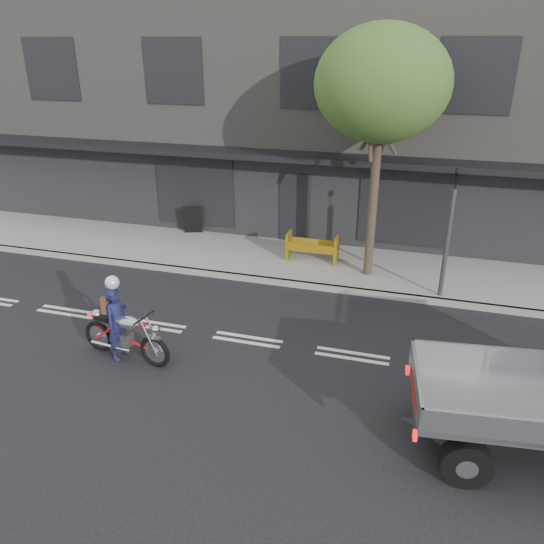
{
  "coord_description": "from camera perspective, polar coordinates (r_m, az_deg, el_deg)",
  "views": [
    {
      "loc": [
        3.5,
        -9.9,
        6.28
      ],
      "look_at": [
        0.44,
        0.5,
        1.54
      ],
      "focal_mm": 35.0,
      "sensor_mm": 36.0,
      "label": 1
    }
  ],
  "objects": [
    {
      "name": "ground",
      "position": [
        12.24,
        -2.65,
        -7.29
      ],
      "size": [
        80.0,
        80.0,
        0.0
      ],
      "primitive_type": "plane",
      "color": "black",
      "rests_on": "ground"
    },
    {
      "name": "sidewalk",
      "position": [
        16.25,
        2.7,
        1.14
      ],
      "size": [
        32.0,
        3.2,
        0.15
      ],
      "primitive_type": "cube",
      "color": "gray",
      "rests_on": "ground"
    },
    {
      "name": "kerb",
      "position": [
        14.82,
        1.22,
        -1.13
      ],
      "size": [
        32.0,
        0.2,
        0.15
      ],
      "primitive_type": "cube",
      "color": "gray",
      "rests_on": "ground"
    },
    {
      "name": "building_main",
      "position": [
        21.61,
        7.32,
        17.39
      ],
      "size": [
        26.0,
        10.0,
        8.0
      ],
      "primitive_type": "cube",
      "color": "slate",
      "rests_on": "ground"
    },
    {
      "name": "street_tree",
      "position": [
        14.19,
        11.77,
        19.12
      ],
      "size": [
        3.4,
        3.4,
        6.74
      ],
      "color": "#382B21",
      "rests_on": "ground"
    },
    {
      "name": "traffic_light_pole",
      "position": [
        14.05,
        18.34,
        3.16
      ],
      "size": [
        0.12,
        0.12,
        3.5
      ],
      "color": "#2D2D30",
      "rests_on": "ground"
    },
    {
      "name": "motorcycle",
      "position": [
        11.71,
        -15.53,
        -6.43
      ],
      "size": [
        2.21,
        0.64,
        1.14
      ],
      "rotation": [
        0.0,
        0.0,
        -0.15
      ],
      "color": "black",
      "rests_on": "ground"
    },
    {
      "name": "rider",
      "position": [
        11.67,
        -16.28,
        -5.33
      ],
      "size": [
        0.47,
        0.65,
        1.63
      ],
      "primitive_type": "imported",
      "rotation": [
        0.0,
        0.0,
        1.42
      ],
      "color": "#17193F",
      "rests_on": "ground"
    },
    {
      "name": "construction_barrier",
      "position": [
        15.78,
        4.18,
        2.43
      ],
      "size": [
        1.57,
        0.63,
        0.88
      ],
      "primitive_type": null,
      "rotation": [
        0.0,
        0.0,
        -0.0
      ],
      "color": "#FEB80D",
      "rests_on": "sidewalk"
    },
    {
      "name": "sandwich_board",
      "position": [
        18.47,
        -8.53,
        5.58
      ],
      "size": [
        0.72,
        0.6,
        0.98
      ],
      "primitive_type": null,
      "rotation": [
        0.0,
        0.0,
        0.34
      ],
      "color": "black",
      "rests_on": "sidewalk"
    }
  ]
}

